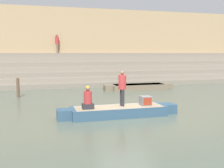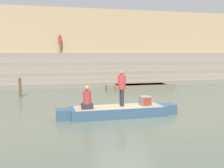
{
  "view_description": "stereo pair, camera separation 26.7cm",
  "coord_description": "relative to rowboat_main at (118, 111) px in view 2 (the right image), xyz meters",
  "views": [
    {
      "loc": [
        -3.76,
        -11.45,
        2.88
      ],
      "look_at": [
        -0.37,
        1.05,
        1.35
      ],
      "focal_mm": 42.0,
      "sensor_mm": 36.0,
      "label": 1
    },
    {
      "loc": [
        -3.51,
        -11.52,
        2.88
      ],
      "look_at": [
        -0.37,
        1.05,
        1.35
      ],
      "focal_mm": 42.0,
      "sensor_mm": 36.0,
      "label": 2
    }
  ],
  "objects": [
    {
      "name": "person_standing",
      "position": [
        0.19,
        0.09,
        1.14
      ],
      "size": [
        0.35,
        0.35,
        1.62
      ],
      "rotation": [
        0.0,
        0.0,
        -0.24
      ],
      "color": "#28282D",
      "rests_on": "rowboat_main"
    },
    {
      "name": "person_rowing",
      "position": [
        -1.46,
        -0.12,
        0.61
      ],
      "size": [
        0.5,
        0.39,
        1.02
      ],
      "rotation": [
        0.0,
        0.0,
        0.28
      ],
      "color": "#28282D",
      "rests_on": "rowboat_main"
    },
    {
      "name": "moored_boat_shore",
      "position": [
        4.08,
        8.09,
        -0.01
      ],
      "size": [
        5.65,
        1.34,
        0.42
      ],
      "rotation": [
        0.0,
        0.0,
        -0.02
      ],
      "color": "#756651",
      "rests_on": "ground"
    },
    {
      "name": "rowboat_main",
      "position": [
        0.0,
        0.0,
        0.0
      ],
      "size": [
        5.59,
        1.41,
        0.45
      ],
      "rotation": [
        0.0,
        0.0,
        -0.02
      ],
      "color": "#33516B",
      "rests_on": "ground"
    },
    {
      "name": "ghat_steps",
      "position": [
        0.37,
        12.78,
        0.79
      ],
      "size": [
        36.0,
        4.34,
        2.88
      ],
      "color": "gray",
      "rests_on": "ground"
    },
    {
      "name": "ground_plane",
      "position": [
        0.37,
        0.15,
        -0.24
      ],
      "size": [
        120.0,
        120.0,
        0.0
      ],
      "primitive_type": "plane",
      "color": "#566051"
    },
    {
      "name": "tv_set",
      "position": [
        1.31,
        -0.02,
        0.42
      ],
      "size": [
        0.49,
        0.49,
        0.43
      ],
      "rotation": [
        0.0,
        0.0,
        -0.14
      ],
      "color": "slate",
      "rests_on": "rowboat_main"
    },
    {
      "name": "mooring_post",
      "position": [
        -4.89,
        6.72,
        0.39
      ],
      "size": [
        0.19,
        0.19,
        1.25
      ],
      "primitive_type": "cylinder",
      "color": "brown",
      "rests_on": "ground"
    },
    {
      "name": "person_on_steps",
      "position": [
        -1.87,
        14.02,
        3.64
      ],
      "size": [
        0.34,
        0.34,
        1.72
      ],
      "rotation": [
        0.0,
        0.0,
        4.69
      ],
      "color": "#756656",
      "rests_on": "ghat_steps"
    },
    {
      "name": "back_wall",
      "position": [
        0.37,
        14.92,
        3.33
      ],
      "size": [
        34.2,
        1.28,
        7.2
      ],
      "color": "tan",
      "rests_on": "ground"
    }
  ]
}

